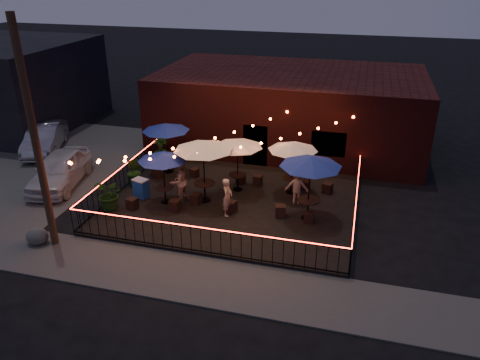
% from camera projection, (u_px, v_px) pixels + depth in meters
% --- Properties ---
extents(ground, '(110.00, 110.00, 0.00)m').
position_uv_depth(ground, '(219.00, 228.00, 18.00)').
color(ground, black).
rests_on(ground, ground).
extents(patio, '(10.00, 8.00, 0.15)m').
position_uv_depth(patio, '(233.00, 203.00, 19.71)').
color(patio, black).
rests_on(patio, ground).
extents(sidewalk, '(18.00, 2.50, 0.05)m').
position_uv_depth(sidewalk, '(189.00, 277.00, 15.14)').
color(sidewalk, '#494744').
rests_on(sidewalk, ground).
extents(parking_lot, '(11.00, 12.00, 0.02)m').
position_uv_depth(parking_lot, '(22.00, 159.00, 24.31)').
color(parking_lot, '#494744').
rests_on(parking_lot, ground).
extents(brick_building, '(14.00, 8.00, 4.00)m').
position_uv_depth(brick_building, '(290.00, 108.00, 25.65)').
color(brick_building, '#38100F').
rests_on(brick_building, ground).
extents(utility_pole, '(0.26, 0.26, 8.00)m').
position_uv_depth(utility_pole, '(35.00, 140.00, 15.30)').
color(utility_pole, '#3D2419').
rests_on(utility_pole, ground).
extents(fence_front, '(10.00, 0.04, 1.04)m').
position_uv_depth(fence_front, '(201.00, 240.00, 15.97)').
color(fence_front, black).
rests_on(fence_front, patio).
extents(fence_left, '(0.04, 8.00, 1.04)m').
position_uv_depth(fence_left, '(124.00, 177.00, 20.64)').
color(fence_left, black).
rests_on(fence_left, patio).
extents(fence_right, '(0.04, 8.00, 1.04)m').
position_uv_depth(fence_right, '(355.00, 205.00, 18.29)').
color(fence_right, black).
rests_on(fence_right, patio).
extents(festoon_lights, '(10.02, 8.72, 1.32)m').
position_uv_depth(festoon_lights, '(206.00, 149.00, 18.65)').
color(festoon_lights, '#E04B1B').
rests_on(festoon_lights, ground).
extents(cafe_table_0, '(2.60, 2.60, 2.22)m').
position_uv_depth(cafe_table_0, '(162.00, 157.00, 18.76)').
color(cafe_table_0, black).
rests_on(cafe_table_0, patio).
extents(cafe_table_1, '(2.80, 2.80, 2.43)m').
position_uv_depth(cafe_table_1, '(166.00, 128.00, 21.50)').
color(cafe_table_1, black).
rests_on(cafe_table_1, patio).
extents(cafe_table_2, '(2.93, 2.93, 2.67)m').
position_uv_depth(cafe_table_2, '(203.00, 146.00, 18.73)').
color(cafe_table_2, black).
rests_on(cafe_table_2, patio).
extents(cafe_table_3, '(2.16, 2.16, 2.37)m').
position_uv_depth(cafe_table_3, '(238.00, 144.00, 19.77)').
color(cafe_table_3, black).
rests_on(cafe_table_3, patio).
extents(cafe_table_4, '(2.88, 2.88, 2.60)m').
position_uv_depth(cafe_table_4, '(311.00, 162.00, 17.38)').
color(cafe_table_4, black).
rests_on(cafe_table_4, patio).
extents(cafe_table_5, '(2.20, 2.20, 2.33)m').
position_uv_depth(cafe_table_5, '(293.00, 147.00, 19.54)').
color(cafe_table_5, black).
rests_on(cafe_table_5, patio).
extents(bistro_chair_0, '(0.44, 0.44, 0.45)m').
position_uv_depth(bistro_chair_0, '(132.00, 203.00, 19.02)').
color(bistro_chair_0, black).
rests_on(bistro_chair_0, patio).
extents(bistro_chair_1, '(0.46, 0.46, 0.47)m').
position_uv_depth(bistro_chair_1, '(175.00, 205.00, 18.84)').
color(bistro_chair_1, black).
rests_on(bistro_chair_1, patio).
extents(bistro_chair_2, '(0.53, 0.53, 0.50)m').
position_uv_depth(bistro_chair_2, '(158.00, 172.00, 21.79)').
color(bistro_chair_2, black).
rests_on(bistro_chair_2, patio).
extents(bistro_chair_3, '(0.45, 0.45, 0.40)m').
position_uv_depth(bistro_chair_3, '(195.00, 173.00, 21.86)').
color(bistro_chair_3, black).
rests_on(bistro_chair_3, patio).
extents(bistro_chair_4, '(0.44, 0.44, 0.45)m').
position_uv_depth(bistro_chair_4, '(196.00, 199.00, 19.39)').
color(bistro_chair_4, black).
rests_on(bistro_chair_4, patio).
extents(bistro_chair_5, '(0.52, 0.52, 0.48)m').
position_uv_depth(bistro_chair_5, '(231.00, 206.00, 18.75)').
color(bistro_chair_5, black).
rests_on(bistro_chair_5, patio).
extents(bistro_chair_6, '(0.43, 0.43, 0.42)m').
position_uv_depth(bistro_chair_6, '(241.00, 179.00, 21.18)').
color(bistro_chair_6, black).
rests_on(bistro_chair_6, patio).
extents(bistro_chair_7, '(0.38, 0.38, 0.44)m').
position_uv_depth(bistro_chair_7, '(258.00, 180.00, 21.06)').
color(bistro_chair_7, black).
rests_on(bistro_chair_7, patio).
extents(bistro_chair_8, '(0.47, 0.47, 0.47)m').
position_uv_depth(bistro_chair_8, '(281.00, 211.00, 18.44)').
color(bistro_chair_8, black).
rests_on(bistro_chair_8, patio).
extents(bistro_chair_9, '(0.36, 0.36, 0.42)m').
position_uv_depth(bistro_chair_9, '(309.00, 217.00, 18.03)').
color(bistro_chair_9, black).
rests_on(bistro_chair_9, patio).
extents(bistro_chair_10, '(0.37, 0.37, 0.42)m').
position_uv_depth(bistro_chair_10, '(306.00, 185.00, 20.61)').
color(bistro_chair_10, black).
rests_on(bistro_chair_10, patio).
extents(bistro_chair_11, '(0.47, 0.47, 0.45)m').
position_uv_depth(bistro_chair_11, '(328.00, 188.00, 20.32)').
color(bistro_chair_11, black).
rests_on(bistro_chair_11, patio).
extents(patron_a, '(0.38, 0.57, 1.57)m').
position_uv_depth(patron_a, '(227.00, 197.00, 18.31)').
color(patron_a, tan).
rests_on(patron_a, patio).
extents(patron_b, '(0.99, 1.10, 1.88)m').
position_uv_depth(patron_b, '(178.00, 181.00, 19.28)').
color(patron_b, '#DBA991').
rests_on(patron_b, patio).
extents(patron_c, '(1.02, 0.61, 1.55)m').
position_uv_depth(patron_c, '(297.00, 186.00, 19.23)').
color(patron_c, tan).
rests_on(patron_c, patio).
extents(potted_shrub_a, '(1.50, 1.42, 1.34)m').
position_uv_depth(potted_shrub_a, '(110.00, 194.00, 18.78)').
color(potted_shrub_a, '#0D3F0F').
rests_on(potted_shrub_a, patio).
extents(potted_shrub_b, '(0.87, 0.76, 1.39)m').
position_uv_depth(potted_shrub_b, '(135.00, 172.00, 20.74)').
color(potted_shrub_b, '#143B11').
rests_on(potted_shrub_b, patio).
extents(potted_shrub_c, '(0.93, 0.93, 1.34)m').
position_uv_depth(potted_shrub_c, '(161.00, 150.00, 23.24)').
color(potted_shrub_c, '#153912').
rests_on(potted_shrub_c, patio).
extents(cooler, '(0.74, 0.62, 0.83)m').
position_uv_depth(cooler, '(141.00, 188.00, 19.86)').
color(cooler, blue).
rests_on(cooler, patio).
extents(boulder, '(0.86, 0.74, 0.67)m').
position_uv_depth(boulder, '(37.00, 236.00, 16.83)').
color(boulder, '#474741').
rests_on(boulder, ground).
extents(car_white, '(2.65, 4.70, 1.51)m').
position_uv_depth(car_white, '(60.00, 170.00, 21.18)').
color(car_white, white).
rests_on(car_white, ground).
extents(car_silver, '(3.13, 4.70, 1.47)m').
position_uv_depth(car_silver, '(45.00, 138.00, 25.03)').
color(car_silver, '#A2A2AA').
rests_on(car_silver, ground).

